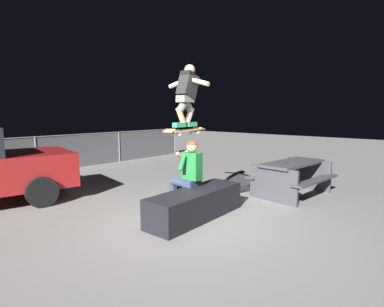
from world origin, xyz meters
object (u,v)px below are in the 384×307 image
Objects in this scene: skateboard at (185,131)px; picnic_table_back at (292,173)px; kicker_ramp at (236,186)px; ledge_box_main at (196,204)px; person_sitting_on_ledge at (188,172)px; skater_airborne at (187,93)px.

skateboard is 2.80m from picnic_table_back.
picnic_table_back is at bearing -23.54° from skateboard.
skateboard is at bearing -174.11° from kicker_ramp.
skateboard reaches higher than ledge_box_main.
skateboard is (0.18, 0.40, 1.26)m from ledge_box_main.
person_sitting_on_ledge is 1.29× the size of skateboard.
skater_airborne reaches higher than ledge_box_main.
kicker_ramp is at bearing 5.92° from skater_airborne.
ledge_box_main is at bearing -118.16° from person_sitting_on_ledge.
skater_airborne is 2.97m from kicker_ramp.
skater_airborne is (0.24, 0.41, 1.94)m from ledge_box_main.
skateboard is 0.69m from skater_airborne.
skateboard is at bearing 156.46° from picnic_table_back.
skateboard is 0.57× the size of picnic_table_back.
kicker_ramp is 0.64× the size of picnic_table_back.
picnic_table_back is (2.57, -0.64, 0.25)m from ledge_box_main.
ledge_box_main is 1.71× the size of kicker_ramp.
person_sitting_on_ledge is (0.20, 0.37, 0.50)m from ledge_box_main.
picnic_table_back is (2.40, -1.04, -1.01)m from skateboard.
ledge_box_main is 1.94× the size of skateboard.
skateboard reaches higher than kicker_ramp.
ledge_box_main is at bearing -119.97° from skater_airborne.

